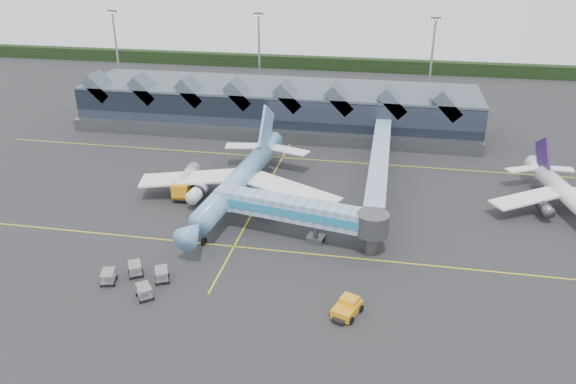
% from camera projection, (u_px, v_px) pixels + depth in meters
% --- Properties ---
extents(ground, '(260.00, 260.00, 0.00)m').
position_uv_depth(ground, '(248.00, 221.00, 88.26)').
color(ground, '#252527').
rests_on(ground, ground).
extents(taxi_stripes, '(120.00, 60.00, 0.01)m').
position_uv_depth(taxi_stripes, '(262.00, 195.00, 97.18)').
color(taxi_stripes, gold).
rests_on(taxi_stripes, ground).
extents(tree_line_far, '(260.00, 4.00, 4.00)m').
position_uv_depth(tree_line_far, '(330.00, 64.00, 185.54)').
color(tree_line_far, black).
rests_on(tree_line_far, ground).
extents(terminal, '(90.00, 22.25, 12.52)m').
position_uv_depth(terminal, '(277.00, 106.00, 129.30)').
color(terminal, black).
rests_on(terminal, ground).
extents(light_masts, '(132.40, 42.56, 22.45)m').
position_uv_depth(light_masts, '(395.00, 64.00, 135.50)').
color(light_masts, '#919499').
rests_on(light_masts, ground).
extents(main_airliner, '(35.24, 40.70, 13.06)m').
position_uv_depth(main_airliner, '(239.00, 180.00, 93.25)').
color(main_airliner, '#73BEEA').
rests_on(main_airliner, ground).
extents(regional_jet, '(25.15, 27.88, 9.63)m').
position_uv_depth(regional_jet, '(568.00, 195.00, 89.84)').
color(regional_jet, white).
rests_on(regional_jet, ground).
extents(jet_bridge, '(26.24, 8.75, 6.26)m').
position_uv_depth(jet_bridge, '(309.00, 214.00, 80.96)').
color(jet_bridge, '#7896C8').
rests_on(jet_bridge, ground).
extents(fuel_truck, '(3.85, 11.07, 3.68)m').
position_uv_depth(fuel_truck, '(188.00, 180.00, 97.78)').
color(fuel_truck, black).
rests_on(fuel_truck, ground).
extents(pushback_tug, '(3.94, 4.93, 1.99)m').
position_uv_depth(pushback_tug, '(347.00, 308.00, 66.38)').
color(pushback_tug, orange).
rests_on(pushback_tug, ground).
extents(baggage_carts, '(8.89, 7.54, 1.72)m').
position_uv_depth(baggage_carts, '(137.00, 278.00, 72.06)').
color(baggage_carts, gray).
rests_on(baggage_carts, ground).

